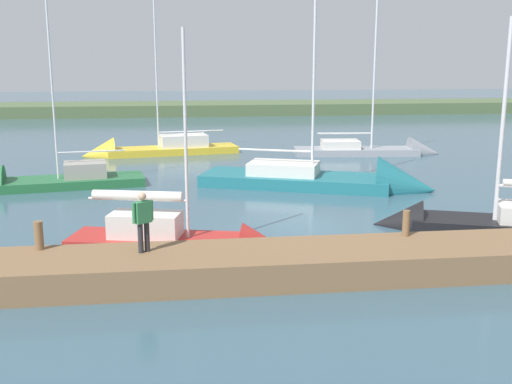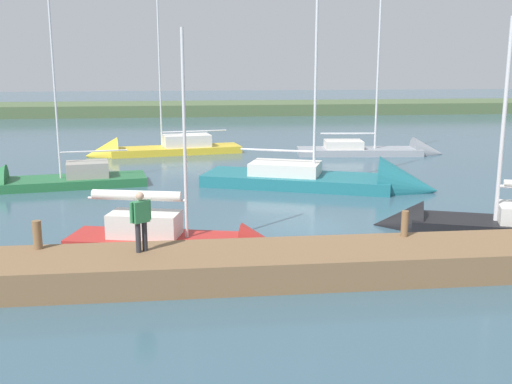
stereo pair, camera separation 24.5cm
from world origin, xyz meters
TOP-DOWN VIEW (x-y plane):
  - ground_plane at (0.00, 0.00)m, footprint 200.00×200.00m
  - far_shoreline at (0.00, -46.98)m, footprint 180.00×8.00m
  - dock_pier at (0.00, 5.05)m, footprint 21.23×2.46m
  - mooring_post_near at (-2.12, 4.19)m, footprint 0.21×0.21m
  - mooring_post_far at (8.07, 4.19)m, footprint 0.24×0.24m
  - sailboat_near_dock at (-3.18, -6.16)m, footprint 10.96×6.47m
  - sailboat_outer_mooring at (6.18, -17.60)m, footprint 9.80×3.70m
  - sailboat_mid_channel at (3.91, 2.26)m, footprint 7.19×3.39m
  - sailboat_inner_slip at (10.93, -7.97)m, footprint 8.48×3.51m
  - sailboat_behind_pier at (-5.69, 1.29)m, footprint 7.88×4.42m
  - sailboat_far_left at (-8.19, -15.89)m, footprint 9.22×2.99m
  - person_on_dock at (5.28, 4.77)m, footprint 0.53×0.43m

SIDE VIEW (x-z plane):
  - ground_plane at x=0.00m, z-range 0.00..0.00m
  - far_shoreline at x=0.00m, z-range -1.20..1.20m
  - sailboat_inner_slip at x=10.93m, z-range -4.88..5.07m
  - sailboat_behind_pier at x=-5.69m, z-range -3.88..4.16m
  - sailboat_far_left at x=-8.19m, z-range -5.41..5.70m
  - sailboat_mid_channel at x=3.91m, z-range -3.63..3.92m
  - sailboat_near_dock at x=-3.18m, z-range -6.42..6.80m
  - sailboat_outer_mooring at x=6.18m, z-range -4.96..5.36m
  - dock_pier at x=0.00m, z-range 0.00..0.79m
  - mooring_post_near at x=-2.12m, z-range 0.79..1.54m
  - mooring_post_far at x=8.07m, z-range 0.79..1.57m
  - person_on_dock at x=5.28m, z-range 0.91..2.53m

